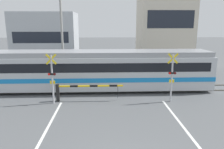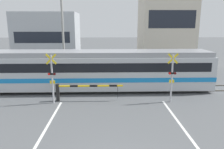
{
  "view_description": "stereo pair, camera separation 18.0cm",
  "coord_description": "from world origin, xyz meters",
  "px_view_note": "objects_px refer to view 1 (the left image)",
  "views": [
    {
      "loc": [
        -0.57,
        -5.41,
        4.93
      ],
      "look_at": [
        0.0,
        9.05,
        1.6
      ],
      "focal_mm": 35.0,
      "sensor_mm": 36.0,
      "label": 1
    },
    {
      "loc": [
        -0.39,
        -5.41,
        4.93
      ],
      "look_at": [
        0.0,
        9.05,
        1.6
      ],
      "focal_mm": 35.0,
      "sensor_mm": 36.0,
      "label": 2
    }
  ],
  "objects_px": {
    "crossing_barrier_far": "(137,72)",
    "crossing_signal_right": "(172,75)",
    "crossing_signal_left": "(52,77)",
    "pedestrian": "(125,65)",
    "commuter_train": "(71,69)",
    "crossing_barrier_near": "(76,89)"
  },
  "relations": [
    {
      "from": "pedestrian",
      "to": "crossing_signal_left",
      "type": "bearing_deg",
      "value": -123.28
    },
    {
      "from": "crossing_barrier_far",
      "to": "crossing_signal_right",
      "type": "bearing_deg",
      "value": -76.11
    },
    {
      "from": "commuter_train",
      "to": "crossing_barrier_near",
      "type": "distance_m",
      "value": 2.75
    },
    {
      "from": "crossing_signal_left",
      "to": "crossing_signal_right",
      "type": "bearing_deg",
      "value": 0.0
    },
    {
      "from": "crossing_signal_right",
      "to": "pedestrian",
      "type": "height_order",
      "value": "crossing_signal_right"
    },
    {
      "from": "commuter_train",
      "to": "crossing_signal_left",
      "type": "distance_m",
      "value": 3.03
    },
    {
      "from": "crossing_barrier_far",
      "to": "crossing_signal_left",
      "type": "relative_size",
      "value": 1.37
    },
    {
      "from": "crossing_signal_left",
      "to": "crossing_signal_right",
      "type": "relative_size",
      "value": 1.0
    },
    {
      "from": "commuter_train",
      "to": "pedestrian",
      "type": "height_order",
      "value": "commuter_train"
    },
    {
      "from": "commuter_train",
      "to": "crossing_barrier_far",
      "type": "relative_size",
      "value": 4.81
    },
    {
      "from": "crossing_barrier_near",
      "to": "pedestrian",
      "type": "distance_m",
      "value": 8.75
    },
    {
      "from": "crossing_barrier_far",
      "to": "crossing_signal_right",
      "type": "xyz_separation_m",
      "value": [
        1.37,
        -5.55,
        0.96
      ]
    },
    {
      "from": "commuter_train",
      "to": "crossing_barrier_far",
      "type": "distance_m",
      "value": 6.09
    },
    {
      "from": "crossing_barrier_near",
      "to": "pedestrian",
      "type": "bearing_deg",
      "value": 62.88
    },
    {
      "from": "crossing_signal_left",
      "to": "crossing_signal_right",
      "type": "distance_m",
      "value": 7.56
    },
    {
      "from": "crossing_barrier_far",
      "to": "crossing_signal_left",
      "type": "bearing_deg",
      "value": -138.09
    },
    {
      "from": "crossing_barrier_near",
      "to": "crossing_signal_right",
      "type": "distance_m",
      "value": 6.27
    },
    {
      "from": "commuter_train",
      "to": "crossing_barrier_near",
      "type": "xyz_separation_m",
      "value": [
        0.63,
        -2.56,
        -0.8
      ]
    },
    {
      "from": "crossing_signal_left",
      "to": "pedestrian",
      "type": "xyz_separation_m",
      "value": [
        5.36,
        8.16,
        -0.8
      ]
    },
    {
      "from": "crossing_barrier_near",
      "to": "crossing_barrier_far",
      "type": "xyz_separation_m",
      "value": [
        4.81,
        5.17,
        0.0
      ]
    },
    {
      "from": "pedestrian",
      "to": "crossing_signal_right",
      "type": "bearing_deg",
      "value": -74.94
    },
    {
      "from": "crossing_barrier_near",
      "to": "crossing_signal_right",
      "type": "relative_size",
      "value": 1.37
    }
  ]
}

